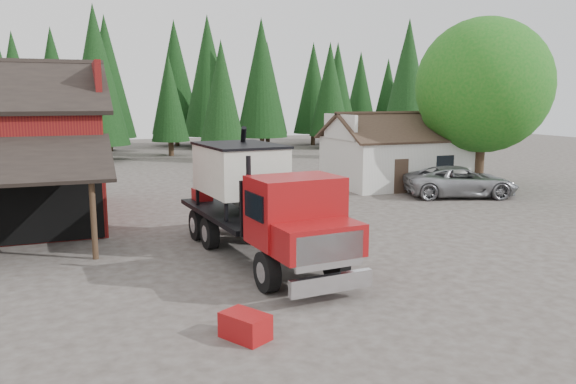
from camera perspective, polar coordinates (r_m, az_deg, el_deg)
name	(u,v)px	position (r m, az deg, el deg)	size (l,w,h in m)	color
ground	(269,259)	(19.49, -1.91, -6.78)	(120.00, 120.00, 0.00)	#403932
farmhouse	(396,159)	(36.32, 10.94, 3.35)	(8.60, 6.42, 4.65)	silver
deciduous_tree	(484,91)	(36.02, 19.26, 9.71)	(8.00, 8.00, 10.20)	#382619
conifer_backdrop	(138,151)	(60.25, -15.03, 4.01)	(76.00, 16.00, 16.00)	black
near_pine_b	(222,93)	(49.20, -6.76, 9.96)	(3.96, 3.96, 10.40)	#382619
near_pine_c	(408,82)	(51.94, 12.08, 10.90)	(4.84, 4.84, 12.40)	#382619
near_pine_d	(96,75)	(51.77, -18.93, 11.17)	(5.28, 5.28, 13.40)	#382619
feed_truck	(258,199)	(19.10, -3.02, -0.72)	(3.58, 10.04, 4.44)	black
silver_car	(461,182)	(32.78, 17.14, 1.02)	(2.84, 6.16, 1.71)	#95969B
equip_box	(245,326)	(13.28, -4.37, -13.42)	(0.70, 1.10, 0.60)	maroon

